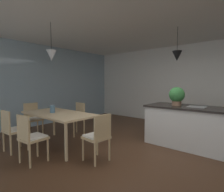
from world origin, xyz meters
name	(u,v)px	position (x,y,z in m)	size (l,w,h in m)	color
ground_plane	(145,159)	(0.00, 0.00, -0.02)	(10.00, 8.40, 0.04)	#4C301E
ceiling_slab	(147,8)	(0.00, 0.00, 2.76)	(10.00, 8.40, 0.12)	white
wall_back_kitchen	(196,85)	(0.00, 3.26, 1.35)	(10.00, 0.12, 2.70)	white
window_wall_left_glazing	(38,85)	(-4.06, 0.00, 1.35)	(0.06, 8.40, 2.70)	#9EB7C6
dining_table	(59,116)	(-1.83, -0.67, 0.68)	(1.77, 0.90, 0.75)	#D1B284
chair_near_right	(31,137)	(-1.43, -1.49, 0.47)	(0.43, 0.43, 0.87)	tan
chair_near_left	(13,129)	(-2.23, -1.49, 0.47)	(0.42, 0.42, 0.87)	tan
chair_kitchen_end	(98,136)	(-0.57, -0.68, 0.47)	(0.43, 0.43, 0.87)	tan
chair_window_end	(33,118)	(-3.09, -0.67, 0.47)	(0.43, 0.43, 0.87)	tan
chair_far_left	(77,117)	(-2.23, 0.15, 0.47)	(0.41, 0.41, 0.87)	tan
kitchen_island	(192,126)	(0.50, 1.20, 0.46)	(1.98, 0.90, 0.91)	silver
pendant_over_table	(51,55)	(-1.82, -0.82, 2.01)	(0.21, 0.21, 0.81)	black
pendant_over_island_main	(177,56)	(0.12, 1.20, 2.04)	(0.22, 0.22, 0.77)	black
potted_plant_on_island	(177,95)	(0.14, 1.20, 1.13)	(0.35, 0.35, 0.43)	#8C664C
vase_on_dining_table	(53,109)	(-1.96, -0.74, 0.83)	(0.11, 0.11, 0.17)	slate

